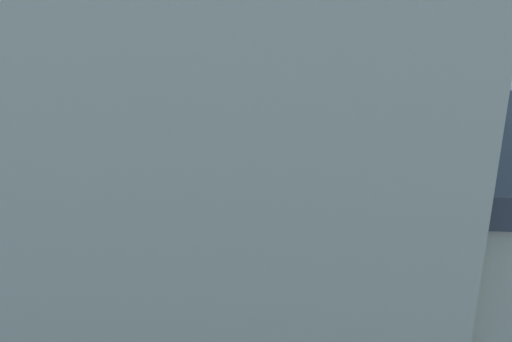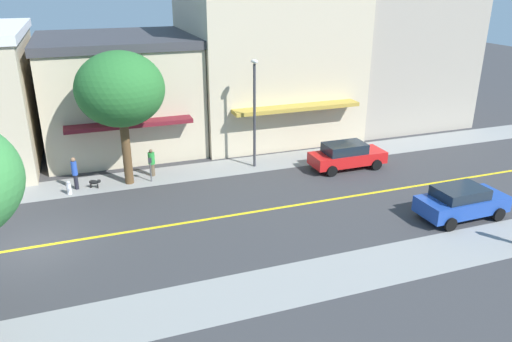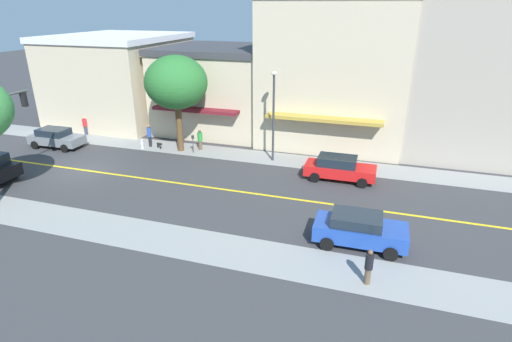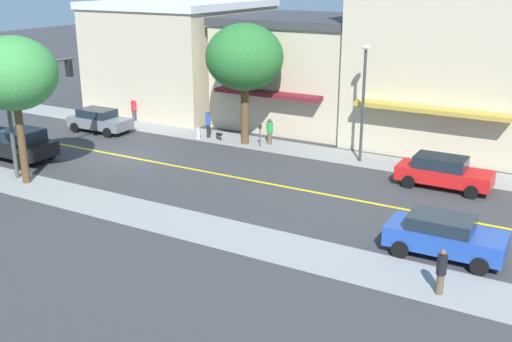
{
  "view_description": "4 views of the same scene",
  "coord_description": "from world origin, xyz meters",
  "px_view_note": "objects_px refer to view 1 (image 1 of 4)",
  "views": [
    {
      "loc": [
        -25.29,
        12.26,
        10.31
      ],
      "look_at": [
        -0.14,
        14.2,
        0.87
      ],
      "focal_mm": 41.48,
      "sensor_mm": 36.0,
      "label": 1
    },
    {
      "loc": [
        20.36,
        2.59,
        10.69
      ],
      "look_at": [
        -1.34,
        10.38,
        1.57
      ],
      "focal_mm": 34.57,
      "sensor_mm": 36.0,
      "label": 2
    },
    {
      "loc": [
        21.18,
        19.31,
        10.55
      ],
      "look_at": [
        0.17,
        12.56,
        1.56
      ],
      "focal_mm": 28.7,
      "sensor_mm": 36.0,
      "label": 3
    },
    {
      "loc": [
        25.07,
        23.03,
        10.07
      ],
      "look_at": [
        1.28,
        9.33,
        1.03
      ],
      "focal_mm": 42.67,
      "sensor_mm": 36.0,
      "label": 4
    }
  ],
  "objects_px": {
    "blue_sedan_right_curb": "(174,143)",
    "parking_meter": "(481,229)",
    "pedestrian_green_shirt": "(481,241)",
    "pedestrian_black_shirt": "(174,127)",
    "street_lamp": "(310,147)",
    "red_sedan_left_curb": "(181,201)"
  },
  "relations": [
    {
      "from": "blue_sedan_right_curb",
      "to": "parking_meter",
      "type": "bearing_deg",
      "value": 143.52
    },
    {
      "from": "parking_meter",
      "to": "pedestrian_green_shirt",
      "type": "bearing_deg",
      "value": 166.69
    },
    {
      "from": "parking_meter",
      "to": "pedestrian_black_shirt",
      "type": "xyz_separation_m",
      "value": [
        12.31,
        13.74,
        -0.07
      ]
    },
    {
      "from": "parking_meter",
      "to": "blue_sedan_right_curb",
      "type": "distance_m",
      "value": 16.16
    },
    {
      "from": "blue_sedan_right_curb",
      "to": "pedestrian_black_shirt",
      "type": "height_order",
      "value": "pedestrian_black_shirt"
    },
    {
      "from": "parking_meter",
      "to": "pedestrian_green_shirt",
      "type": "height_order",
      "value": "pedestrian_green_shirt"
    },
    {
      "from": "street_lamp",
      "to": "pedestrian_black_shirt",
      "type": "bearing_deg",
      "value": 30.78
    },
    {
      "from": "red_sedan_left_curb",
      "to": "pedestrian_green_shirt",
      "type": "bearing_deg",
      "value": 166.12
    },
    {
      "from": "parking_meter",
      "to": "street_lamp",
      "type": "height_order",
      "value": "street_lamp"
    },
    {
      "from": "red_sedan_left_curb",
      "to": "blue_sedan_right_curb",
      "type": "height_order",
      "value": "red_sedan_left_curb"
    },
    {
      "from": "street_lamp",
      "to": "pedestrian_black_shirt",
      "type": "xyz_separation_m",
      "value": [
        12.6,
        7.51,
        -3.11
      ]
    },
    {
      "from": "pedestrian_black_shirt",
      "to": "red_sedan_left_curb",
      "type": "bearing_deg",
      "value": 58.1
    },
    {
      "from": "red_sedan_left_curb",
      "to": "pedestrian_green_shirt",
      "type": "distance_m",
      "value": 11.4
    },
    {
      "from": "pedestrian_black_shirt",
      "to": "blue_sedan_right_curb",
      "type": "bearing_deg",
      "value": 56.41
    },
    {
      "from": "parking_meter",
      "to": "red_sedan_left_curb",
      "type": "height_order",
      "value": "red_sedan_left_curb"
    },
    {
      "from": "parking_meter",
      "to": "street_lamp",
      "type": "xyz_separation_m",
      "value": [
        -0.29,
        6.24,
        3.05
      ]
    },
    {
      "from": "parking_meter",
      "to": "street_lamp",
      "type": "relative_size",
      "value": 0.22
    },
    {
      "from": "street_lamp",
      "to": "blue_sedan_right_curb",
      "type": "height_order",
      "value": "street_lamp"
    },
    {
      "from": "blue_sedan_right_curb",
      "to": "pedestrian_green_shirt",
      "type": "distance_m",
      "value": 16.5
    },
    {
      "from": "pedestrian_black_shirt",
      "to": "street_lamp",
      "type": "bearing_deg",
      "value": 75.61
    },
    {
      "from": "pedestrian_black_shirt",
      "to": "pedestrian_green_shirt",
      "type": "relative_size",
      "value": 1.0
    },
    {
      "from": "parking_meter",
      "to": "street_lamp",
      "type": "distance_m",
      "value": 6.95
    }
  ]
}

